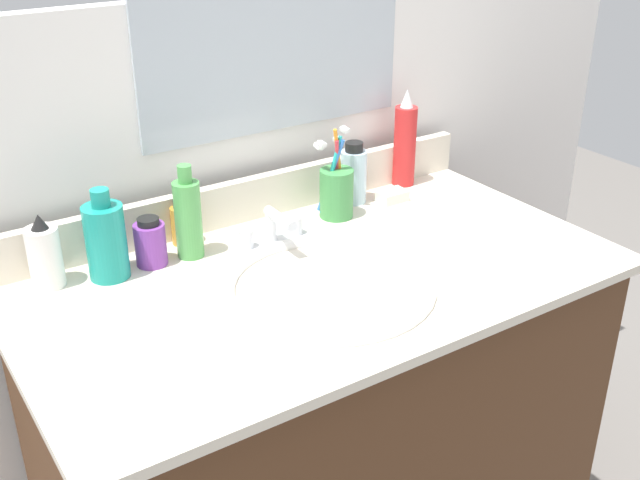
% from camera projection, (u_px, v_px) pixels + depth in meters
% --- Properties ---
extents(vanity_cabinet, '(1.05, 0.55, 0.83)m').
position_uv_depth(vanity_cabinet, '(323.00, 458.00, 1.60)').
color(vanity_cabinet, '#4C2D19').
rests_on(vanity_cabinet, ground_plane).
extents(countertop, '(1.10, 0.60, 0.02)m').
position_uv_depth(countertop, '(323.00, 278.00, 1.41)').
color(countertop, beige).
rests_on(countertop, vanity_cabinet).
extents(backsplash, '(1.10, 0.02, 0.09)m').
position_uv_depth(backsplash, '(247.00, 199.00, 1.60)').
color(backsplash, beige).
rests_on(backsplash, countertop).
extents(back_wall, '(2.20, 0.04, 1.30)m').
position_uv_depth(back_wall, '(238.00, 289.00, 1.76)').
color(back_wall, white).
rests_on(back_wall, ground_plane).
extents(sink_basin, '(0.38, 0.38, 0.11)m').
position_uv_depth(sink_basin, '(329.00, 303.00, 1.37)').
color(sink_basin, white).
rests_on(sink_basin, countertop).
extents(faucet, '(0.16, 0.10, 0.08)m').
position_uv_depth(faucet, '(273.00, 234.00, 1.49)').
color(faucet, silver).
rests_on(faucet, countertop).
extents(bottle_oil_amber, '(0.04, 0.04, 0.09)m').
position_uv_depth(bottle_oil_amber, '(182.00, 223.00, 1.50)').
color(bottle_oil_amber, gold).
rests_on(bottle_oil_amber, countertop).
extents(bottle_spray_red, '(0.05, 0.05, 0.22)m').
position_uv_depth(bottle_spray_red, '(405.00, 143.00, 1.76)').
color(bottle_spray_red, red).
rests_on(bottle_spray_red, countertop).
extents(bottle_cream_purple, '(0.06, 0.06, 0.09)m').
position_uv_depth(bottle_cream_purple, '(150.00, 243.00, 1.42)').
color(bottle_cream_purple, '#7A3899').
rests_on(bottle_cream_purple, countertop).
extents(bottle_mouthwash_teal, '(0.07, 0.07, 0.17)m').
position_uv_depth(bottle_mouthwash_teal, '(106.00, 240.00, 1.37)').
color(bottle_mouthwash_teal, teal).
rests_on(bottle_mouthwash_teal, countertop).
extents(bottle_lotion_white, '(0.06, 0.06, 0.14)m').
position_uv_depth(bottle_lotion_white, '(45.00, 255.00, 1.34)').
color(bottle_lotion_white, white).
rests_on(bottle_lotion_white, countertop).
extents(bottle_gel_clear, '(0.06, 0.06, 0.14)m').
position_uv_depth(bottle_gel_clear, '(354.00, 175.00, 1.68)').
color(bottle_gel_clear, silver).
rests_on(bottle_gel_clear, countertop).
extents(bottle_toner_green, '(0.05, 0.05, 0.18)m').
position_uv_depth(bottle_toner_green, '(188.00, 217.00, 1.44)').
color(bottle_toner_green, '#4C9E4C').
rests_on(bottle_toner_green, countertop).
extents(cup_green, '(0.07, 0.07, 0.19)m').
position_uv_depth(cup_green, '(336.00, 191.00, 1.61)').
color(cup_green, '#3F8C47').
rests_on(cup_green, countertop).
extents(soap_bar, '(0.06, 0.04, 0.02)m').
position_uv_depth(soap_bar, '(392.00, 196.00, 1.70)').
color(soap_bar, white).
rests_on(soap_bar, countertop).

